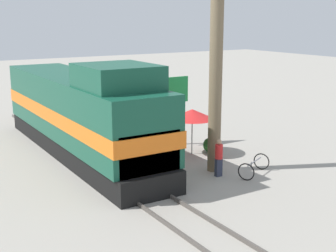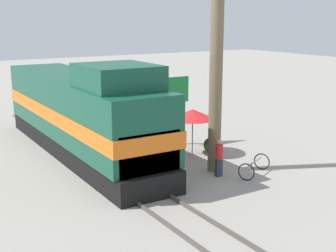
% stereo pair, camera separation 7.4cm
% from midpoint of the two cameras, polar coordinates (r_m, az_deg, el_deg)
% --- Properties ---
extents(ground_plane, '(120.00, 120.00, 0.00)m').
position_cam_midpoint_polar(ground_plane, '(21.27, -6.90, -5.83)').
color(ground_plane, gray).
extents(rail_near, '(0.08, 30.11, 0.15)m').
position_cam_midpoint_polar(rail_near, '(20.98, -8.69, -5.95)').
color(rail_near, '#4C4742').
rests_on(rail_near, ground_plane).
extents(rail_far, '(0.08, 30.11, 0.15)m').
position_cam_midpoint_polar(rail_far, '(21.54, -5.17, -5.34)').
color(rail_far, '#4C4742').
rests_on(rail_far, ground_plane).
extents(locomotive, '(3.16, 15.31, 4.98)m').
position_cam_midpoint_polar(locomotive, '(23.73, -10.49, 1.37)').
color(locomotive, black).
rests_on(locomotive, ground_plane).
extents(utility_pole, '(1.80, 0.58, 9.55)m').
position_cam_midpoint_polar(utility_pole, '(20.71, 5.76, 7.31)').
color(utility_pole, '#726047').
rests_on(utility_pole, ground_plane).
extents(vendor_umbrella, '(2.26, 2.26, 2.35)m').
position_cam_midpoint_polar(vendor_umbrella, '(23.64, 2.88, 1.46)').
color(vendor_umbrella, '#4C4C4C').
rests_on(vendor_umbrella, ground_plane).
extents(billboard_sign, '(1.80, 0.12, 3.75)m').
position_cam_midpoint_polar(billboard_sign, '(25.30, 0.61, 3.82)').
color(billboard_sign, '#595959').
rests_on(billboard_sign, ground_plane).
extents(shrub_cluster, '(0.77, 0.77, 0.77)m').
position_cam_midpoint_polar(shrub_cluster, '(24.45, 5.10, -2.32)').
color(shrub_cluster, '#236028').
rests_on(shrub_cluster, ground_plane).
extents(person_bystander, '(0.34, 0.34, 1.69)m').
position_cam_midpoint_polar(person_bystander, '(20.69, 6.11, -3.70)').
color(person_bystander, '#2D3347').
rests_on(person_bystander, ground_plane).
extents(bicycle, '(1.97, 1.49, 0.77)m').
position_cam_midpoint_polar(bicycle, '(21.26, 10.35, -4.85)').
color(bicycle, black).
rests_on(bicycle, ground_plane).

